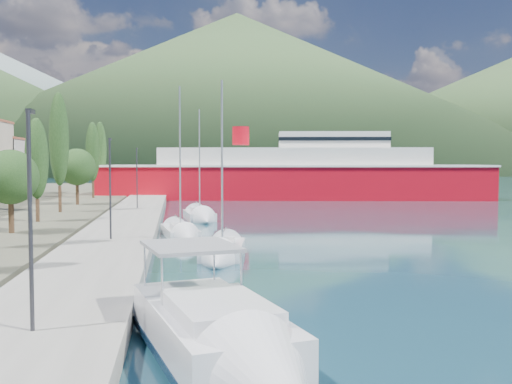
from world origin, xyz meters
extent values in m
plane|color=#173A49|center=(0.00, 120.00, 0.00)|extent=(1400.00, 1400.00, 0.00)
cube|color=gray|center=(-9.00, 26.00, 0.40)|extent=(5.00, 88.00, 0.80)
cone|color=gray|center=(80.00, 680.00, 90.00)|extent=(760.00, 760.00, 180.00)
cone|color=#37532D|center=(40.00, 400.00, 57.50)|extent=(480.00, 480.00, 115.00)
cylinder|color=#47301E|center=(-15.96, 17.48, 1.84)|extent=(0.36, 0.36, 2.28)
sphere|color=#23421B|center=(-15.96, 17.48, 4.43)|extent=(3.64, 3.64, 3.64)
cylinder|color=#47301E|center=(-15.96, 24.75, 1.60)|extent=(0.30, 0.30, 1.81)
ellipsoid|color=#23421B|center=(-15.96, 24.75, 5.71)|extent=(1.80, 1.80, 6.41)
cylinder|color=#47301E|center=(-15.96, 33.56, 1.94)|extent=(0.30, 0.30, 2.48)
ellipsoid|color=#23421B|center=(-15.96, 33.56, 7.58)|extent=(1.80, 1.80, 8.80)
cylinder|color=#47301E|center=(-15.96, 43.11, 1.98)|extent=(0.36, 0.36, 2.55)
sphere|color=#23421B|center=(-15.96, 43.11, 4.89)|extent=(4.08, 4.08, 4.08)
cylinder|color=#47301E|center=(-15.96, 55.28, 1.80)|extent=(0.30, 0.30, 2.19)
ellipsoid|color=#23421B|center=(-15.96, 55.28, 6.78)|extent=(1.80, 1.80, 7.78)
cylinder|color=#47301E|center=(-15.96, 62.89, 1.86)|extent=(0.30, 0.30, 2.32)
ellipsoid|color=#23421B|center=(-15.96, 62.89, 7.14)|extent=(1.80, 1.80, 8.24)
cylinder|color=#2D2D33|center=(-9.00, -6.08, 3.80)|extent=(0.12, 0.12, 6.00)
cube|color=#2D2D33|center=(-9.00, -5.83, 6.80)|extent=(0.15, 0.50, 0.12)
cylinder|color=#2D2D33|center=(-9.00, 12.82, 3.80)|extent=(0.12, 0.12, 6.00)
cube|color=#2D2D33|center=(-9.00, 13.07, 6.80)|extent=(0.15, 0.50, 0.12)
cylinder|color=#2D2D33|center=(-9.00, 36.43, 3.80)|extent=(0.12, 0.12, 6.00)
cube|color=#2D2D33|center=(-9.00, 36.68, 6.80)|extent=(0.15, 0.50, 0.12)
cube|color=black|center=(-4.20, -6.69, -0.06)|extent=(4.16, 7.40, 0.78)
cube|color=silver|center=(-4.20, -6.69, 0.84)|extent=(4.52, 7.82, 1.23)
cube|color=black|center=(-4.20, -6.69, 0.28)|extent=(4.60, 7.92, 0.25)
cube|color=silver|center=(-3.99, -7.56, 1.62)|extent=(3.09, 4.02, 0.45)
cube|color=gray|center=(-4.65, -4.78, 2.85)|extent=(3.19, 3.55, 0.11)
cube|color=silver|center=(-2.42, 10.55, 0.25)|extent=(3.18, 5.85, 0.89)
cube|color=silver|center=(-2.48, 10.19, 0.84)|extent=(1.72, 2.42, 0.34)
cylinder|color=silver|center=(-2.48, 10.19, 5.37)|extent=(0.12, 0.12, 9.36)
cone|color=silver|center=(-3.03, 7.06, 0.25)|extent=(2.67, 2.93, 2.26)
cube|color=silver|center=(-4.84, 19.73, 0.23)|extent=(2.95, 6.16, 0.84)
cube|color=silver|center=(-4.79, 19.34, 0.79)|extent=(1.60, 2.52, 0.32)
cylinder|color=silver|center=(-4.79, 19.34, 5.76)|extent=(0.12, 0.12, 10.21)
cone|color=silver|center=(-4.31, 15.98, 0.23)|extent=(2.50, 3.03, 2.13)
cube|color=silver|center=(-2.94, 31.79, 0.27)|extent=(3.00, 5.81, 0.96)
cube|color=silver|center=(-2.90, 31.42, 0.91)|extent=(1.69, 2.37, 0.37)
cylinder|color=silver|center=(-2.90, 31.42, 5.54)|extent=(0.12, 0.12, 9.59)
cone|color=silver|center=(-2.58, 28.23, 0.27)|extent=(2.70, 2.84, 2.45)
cube|color=#BB0817|center=(12.19, 61.35, 2.14)|extent=(57.55, 20.78, 5.45)
cube|color=silver|center=(12.19, 61.35, 4.86)|extent=(57.99, 21.19, 0.29)
cube|color=silver|center=(12.19, 61.35, 6.03)|extent=(39.98, 15.95, 2.92)
cube|color=silver|center=(17.95, 60.39, 8.65)|extent=(16.76, 9.73, 2.33)
cylinder|color=#BB0817|center=(4.52, 62.63, 9.33)|extent=(2.53, 2.53, 2.72)
camera|label=1|loc=(-5.07, -22.15, 5.41)|focal=40.00mm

